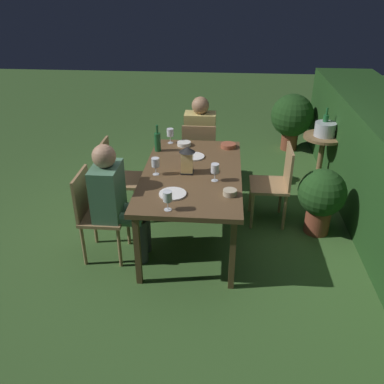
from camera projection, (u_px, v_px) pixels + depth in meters
name	position (u px, v px, depth m)	size (l,w,h in m)	color
ground_plane	(192.00, 235.00, 4.30)	(16.00, 16.00, 0.00)	#385B28
dining_table	(192.00, 177.00, 3.97)	(1.68, 0.95, 0.74)	brown
chair_head_near	(199.00, 153.00, 5.02)	(0.40, 0.42, 0.87)	#9E7A51
person_in_mustard	(200.00, 136.00, 5.12)	(0.48, 0.38, 1.15)	tan
chair_side_left_b	(96.00, 211.00, 3.80)	(0.42, 0.40, 0.87)	#9E7A51
person_in_green	(115.00, 197.00, 3.71)	(0.38, 0.47, 1.15)	#4C7A5B
chair_side_left_a	(116.00, 175.00, 4.46)	(0.42, 0.40, 0.87)	#9E7A51
chair_side_right_a	(276.00, 181.00, 4.34)	(0.42, 0.40, 0.87)	#9E7A51
lantern_centerpiece	(187.00, 159.00, 3.86)	(0.15, 0.15, 0.27)	black
green_bottle_on_table	(158.00, 141.00, 4.36)	(0.07, 0.07, 0.29)	#1E5B2D
wine_glass_a	(155.00, 163.00, 3.84)	(0.08, 0.08, 0.17)	silver
wine_glass_b	(170.00, 133.00, 4.56)	(0.08, 0.08, 0.17)	silver
wine_glass_c	(215.00, 169.00, 3.72)	(0.08, 0.08, 0.17)	silver
wine_glass_d	(168.00, 197.00, 3.26)	(0.08, 0.08, 0.17)	silver
plate_a	(173.00, 194.00, 3.54)	(0.24, 0.24, 0.01)	white
plate_b	(194.00, 156.00, 4.25)	(0.23, 0.23, 0.01)	white
bowl_olives	(184.00, 144.00, 4.54)	(0.15, 0.15, 0.04)	silver
bowl_bread	(228.00, 145.00, 4.48)	(0.17, 0.17, 0.04)	#9E5138
bowl_salad	(230.00, 192.00, 3.52)	(0.12, 0.12, 0.05)	#BCAD8E
side_table	(321.00, 152.00, 5.18)	(0.50, 0.50, 0.65)	brown
ice_bucket	(325.00, 128.00, 5.03)	(0.26, 0.26, 0.34)	#B2B7BF
potted_plant_by_hedge	(292.00, 117.00, 6.17)	(0.64, 0.64, 0.87)	brown
potted_plant_corner	(321.00, 196.00, 4.16)	(0.49, 0.49, 0.72)	brown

